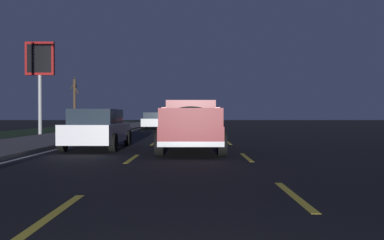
# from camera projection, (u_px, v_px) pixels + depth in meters

# --- Properties ---
(ground) EXTENTS (144.00, 144.00, 0.00)m
(ground) POSITION_uv_depth(u_px,v_px,m) (192.00, 133.00, 28.86)
(ground) COLOR black
(sidewalk_shoulder) EXTENTS (108.00, 4.00, 0.12)m
(sidewalk_shoulder) POSITION_uv_depth(u_px,v_px,m) (91.00, 132.00, 28.90)
(sidewalk_shoulder) COLOR slate
(sidewalk_shoulder) RESTS_ON ground
(grass_verge) EXTENTS (108.00, 6.00, 0.01)m
(grass_verge) POSITION_uv_depth(u_px,v_px,m) (23.00, 133.00, 28.92)
(grass_verge) COLOR #1E3819
(grass_verge) RESTS_ON ground
(lane_markings) EXTENTS (108.00, 7.04, 0.01)m
(lane_markings) POSITION_uv_depth(u_px,v_px,m) (154.00, 131.00, 31.70)
(lane_markings) COLOR yellow
(lane_markings) RESTS_ON ground
(pickup_truck) EXTENTS (5.44, 2.31, 1.87)m
(pickup_truck) POSITION_uv_depth(u_px,v_px,m) (191.00, 124.00, 14.42)
(pickup_truck) COLOR maroon
(pickup_truck) RESTS_ON ground
(sedan_silver) EXTENTS (4.42, 2.05, 1.54)m
(sedan_silver) POSITION_uv_depth(u_px,v_px,m) (154.00, 121.00, 36.76)
(sedan_silver) COLOR #B2B5BA
(sedan_silver) RESTS_ON ground
(sedan_black) EXTENTS (4.44, 2.09, 1.54)m
(sedan_black) POSITION_uv_depth(u_px,v_px,m) (194.00, 123.00, 25.27)
(sedan_black) COLOR black
(sedan_black) RESTS_ON ground
(sedan_white) EXTENTS (4.41, 2.04, 1.54)m
(sedan_white) POSITION_uv_depth(u_px,v_px,m) (98.00, 129.00, 15.37)
(sedan_white) COLOR silver
(sedan_white) RESTS_ON ground
(sedan_red) EXTENTS (4.41, 2.03, 1.54)m
(sedan_red) POSITION_uv_depth(u_px,v_px,m) (192.00, 120.00, 38.06)
(sedan_red) COLOR maroon
(sedan_red) RESTS_ON ground
(gas_price_sign) EXTENTS (0.27, 1.90, 6.15)m
(gas_price_sign) POSITION_uv_depth(u_px,v_px,m) (40.00, 66.00, 26.05)
(gas_price_sign) COLOR #99999E
(gas_price_sign) RESTS_ON ground
(bare_tree_far) EXTENTS (1.54, 1.22, 5.26)m
(bare_tree_far) POSITION_uv_depth(u_px,v_px,m) (75.00, 102.00, 40.29)
(bare_tree_far) COLOR #423323
(bare_tree_far) RESTS_ON ground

